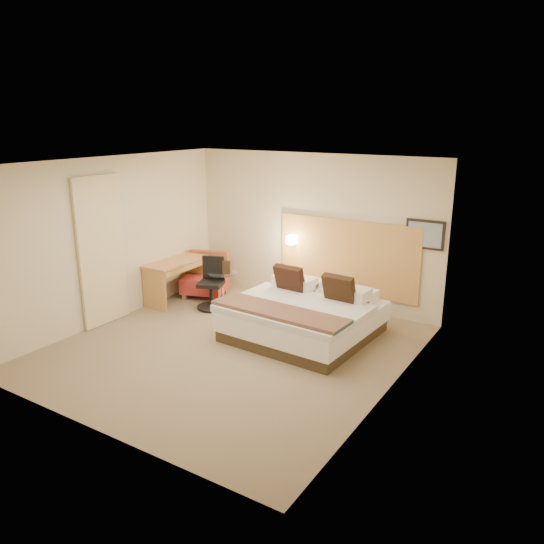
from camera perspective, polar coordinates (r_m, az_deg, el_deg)
The scene contains 19 objects.
floor at distance 7.94m, azimuth -4.39°, elevation -8.28°, with size 4.80×5.00×0.02m, color #7A6952.
ceiling at distance 7.24m, azimuth -4.87°, elevation 11.69°, with size 4.80×5.00×0.02m, color white.
wall_back at distance 9.55m, azimuth 4.41°, elevation 4.57°, with size 4.80×0.02×2.70m, color beige.
wall_front at distance 5.76m, azimuth -19.69°, elevation -4.34°, with size 4.80×0.02×2.70m, color beige.
wall_left at distance 9.08m, azimuth -16.95°, elevation 3.30°, with size 0.02×5.00×2.70m, color beige.
wall_right at distance 6.39m, azimuth 13.04°, elevation -1.77°, with size 0.02×5.00×2.70m, color beige.
headboard_panel at distance 9.31m, azimuth 8.05°, elevation 1.62°, with size 2.60×0.04×1.30m, color #BA8748.
art_frame at distance 8.76m, azimuth 16.13°, elevation 3.90°, with size 0.62×0.03×0.47m, color black.
art_canvas at distance 8.74m, azimuth 16.09°, elevation 3.88°, with size 0.54×0.01×0.39m, color #7890A5.
lamp_arm at distance 9.68m, azimuth 2.30°, elevation 3.55°, with size 0.02×0.02×0.12m, color white.
lamp_shade at distance 9.63m, azimuth 2.12°, elevation 3.48°, with size 0.15×0.15×0.15m, color #F4E3BE.
curtain at distance 8.92m, azimuth -17.86°, elevation 2.12°, with size 0.06×0.90×2.42m, color beige.
bottle_a at distance 9.57m, azimuth -6.02°, elevation 0.67°, with size 0.07×0.07×0.22m, color #83A7CB.
menu_folder at distance 9.42m, azimuth -4.90°, elevation 0.51°, with size 0.14×0.05×0.24m, color #362416.
bed at distance 8.26m, azimuth 3.46°, elevation -4.71°, with size 2.16×2.12×1.01m.
lounge_chair at distance 10.20m, azimuth -7.15°, elevation -0.69°, with size 0.95×0.89×0.82m.
side_table at distance 9.63m, azimuth -5.34°, elevation -1.57°, with size 0.69×0.69×0.61m.
desk at distance 9.87m, azimuth -10.25°, elevation 0.29°, with size 0.60×1.25×0.77m.
desk_chair at distance 9.47m, azimuth -6.50°, elevation -1.69°, with size 0.67×0.67×0.91m.
Camera 1 is at (4.33, -5.77, 3.29)m, focal length 35.00 mm.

